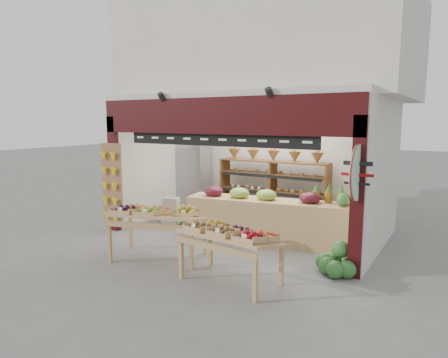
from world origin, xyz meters
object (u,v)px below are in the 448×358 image
at_px(back_shelving, 273,177).
at_px(refrigerator, 194,177).
at_px(watermelon_pile, 337,263).
at_px(display_table_left, 153,214).
at_px(cardboard_stack, 180,213).
at_px(mid_counter, 270,219).
at_px(display_table_right, 230,235).

relative_size(back_shelving, refrigerator, 1.53).
bearing_deg(back_shelving, refrigerator, -177.14).
bearing_deg(watermelon_pile, display_table_left, -162.75).
bearing_deg(back_shelving, cardboard_stack, -142.56).
relative_size(cardboard_stack, display_table_left, 0.54).
height_order(mid_counter, display_table_right, mid_counter).
bearing_deg(mid_counter, back_shelving, 113.04).
height_order(refrigerator, display_table_right, refrigerator).
bearing_deg(back_shelving, watermelon_pile, -48.44).
xyz_separation_m(refrigerator, display_table_right, (3.50, -3.90, -0.18)).
xyz_separation_m(mid_counter, watermelon_pile, (1.72, -1.05, -0.31)).
xyz_separation_m(cardboard_stack, display_table_right, (2.99, -2.57, 0.54)).
bearing_deg(refrigerator, display_table_left, -75.90).
xyz_separation_m(back_shelving, display_table_left, (-0.73, -3.76, -0.30)).
xyz_separation_m(refrigerator, cardboard_stack, (0.51, -1.33, -0.72)).
bearing_deg(cardboard_stack, mid_counter, -6.10).
bearing_deg(display_table_right, mid_counter, 99.05).
bearing_deg(mid_counter, display_table_left, -125.73).
distance_m(display_table_left, display_table_right, 1.85).
xyz_separation_m(back_shelving, display_table_right, (1.10, -4.02, -0.35)).
height_order(cardboard_stack, mid_counter, mid_counter).
bearing_deg(display_table_left, refrigerator, 114.67).
xyz_separation_m(back_shelving, mid_counter, (0.73, -1.73, -0.63)).
height_order(back_shelving, cardboard_stack, back_shelving).
height_order(refrigerator, watermelon_pile, refrigerator).
bearing_deg(display_table_right, watermelon_pile, 42.59).
relative_size(display_table_left, display_table_right, 1.16).
distance_m(cardboard_stack, watermelon_pile, 4.55).
distance_m(display_table_left, watermelon_pile, 3.40).
distance_m(mid_counter, display_table_right, 2.34).
bearing_deg(display_table_right, display_table_left, 171.96).
height_order(cardboard_stack, watermelon_pile, cardboard_stack).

